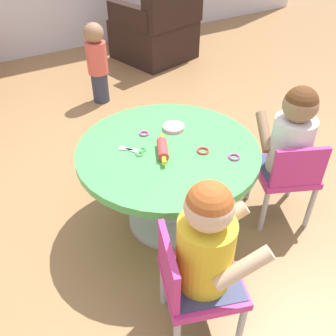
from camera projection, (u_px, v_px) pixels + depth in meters
ground_plane at (168, 220)px, 2.10m from camera, size 10.00×10.00×0.00m
craft_table at (168, 167)px, 1.86m from camera, size 0.90×0.90×0.50m
child_chair_left at (194, 281)px, 1.42m from camera, size 0.38×0.38×0.54m
seated_child_left at (207, 241)px, 1.29m from camera, size 0.42×0.37×0.51m
child_chair_right at (287, 174)px, 1.95m from camera, size 0.40×0.40×0.54m
seated_child_right at (293, 134)px, 1.84m from camera, size 0.39×0.43×0.51m
armchair_dark at (157, 30)px, 3.85m from camera, size 0.85×0.86×0.85m
toddler_standing at (97, 61)px, 3.04m from camera, size 0.17×0.17×0.67m
rolling_pin at (163, 149)px, 1.74m from camera, size 0.12×0.22×0.05m
craft_scissors at (136, 151)px, 1.77m from camera, size 0.13×0.14×0.01m
playdough_blob_0 at (174, 127)px, 1.92m from camera, size 0.11×0.11×0.02m
cookie_cutter_0 at (234, 157)px, 1.72m from camera, size 0.06×0.06×0.01m
cookie_cutter_1 at (203, 151)px, 1.76m from camera, size 0.06×0.06×0.01m
cookie_cutter_2 at (144, 134)px, 1.89m from camera, size 0.05×0.05×0.01m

